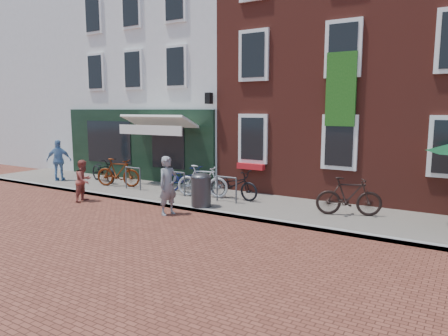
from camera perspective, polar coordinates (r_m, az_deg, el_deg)
The scene contains 15 objects.
ground at distance 12.27m, azimuth -4.57°, elevation -6.03°, with size 80.00×80.00×0.00m, color brown.
sidewalk at distance 12.97m, azimuth 2.94°, elevation -5.00°, with size 24.00×3.00×0.10m, color slate.
building_stucco at distance 20.55m, azimuth -4.51°, elevation 12.35°, with size 8.00×8.00×9.00m, color silver.
building_brick_mid at distance 17.45m, azimuth 15.06°, elevation 14.48°, with size 6.00×8.00×10.00m, color maroon.
filler_left at distance 25.67m, azimuth -18.45°, elevation 11.13°, with size 7.00×8.00×9.00m, color silver.
litter_bin at distance 12.28m, azimuth -3.22°, elevation -2.82°, with size 0.60×0.60×1.09m.
woman at distance 11.80m, azimuth -7.82°, elevation -2.45°, with size 0.62×0.41×1.69m, color gray.
boy at distance 14.20m, azimuth -19.00°, elevation -1.67°, with size 0.67×0.52×1.37m, color #97443A.
cafe_person at distance 18.02m, azimuth -22.04°, elevation 1.01°, with size 0.98×0.41×1.68m, color #668FBA.
bicycle_0 at distance 17.18m, azimuth -16.50°, elevation -0.26°, with size 0.64×1.83×0.96m, color black.
bicycle_1 at distance 15.97m, azimuth -14.57°, elevation -0.62°, with size 0.50×1.77×1.07m, color #511A06.
bicycle_2 at distance 14.37m, azimuth -5.32°, elevation -1.57°, with size 0.64×1.83×0.96m, color #111750.
bicycle_3 at distance 13.63m, azimuth -3.03°, elevation -1.85°, with size 0.50×1.77×1.07m, color #B6B6B9.
bicycle_4 at distance 13.33m, azimuth 1.32°, elevation -2.30°, with size 0.64×1.83×0.96m, color black.
bicycle_5 at distance 11.78m, azimuth 17.02°, elevation -3.81°, with size 0.50×1.77×1.07m, color black.
Camera 1 is at (7.03, -9.60, 3.02)m, focal length 32.76 mm.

